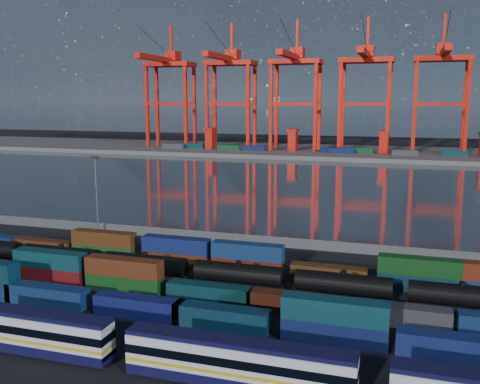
% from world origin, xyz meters
% --- Properties ---
extents(ground, '(700.00, 700.00, 0.00)m').
position_xyz_m(ground, '(0.00, 0.00, 0.00)').
color(ground, black).
rests_on(ground, ground).
extents(harbor_water, '(700.00, 700.00, 0.00)m').
position_xyz_m(harbor_water, '(0.00, 105.00, 0.01)').
color(harbor_water, '#2E3842').
rests_on(harbor_water, ground).
extents(far_quay, '(700.00, 70.00, 2.00)m').
position_xyz_m(far_quay, '(0.00, 210.00, 1.00)').
color(far_quay, '#514F4C').
rests_on(far_quay, ground).
extents(distant_mountains, '(2470.00, 1100.00, 520.00)m').
position_xyz_m(distant_mountains, '(63.02, 1600.00, 220.29)').
color(distant_mountains, '#1E2630').
rests_on(distant_mountains, ground).
extents(passenger_train, '(75.24, 2.87, 4.92)m').
position_xyz_m(passenger_train, '(16.28, -22.70, 2.47)').
color(passenger_train, silver).
rests_on(passenger_train, ground).
extents(container_row_south, '(140.00, 2.50, 5.34)m').
position_xyz_m(container_row_south, '(-8.34, -10.00, 2.05)').
color(container_row_south, '#393B3E').
rests_on(container_row_south, ground).
extents(container_row_mid, '(141.08, 2.41, 5.13)m').
position_xyz_m(container_row_mid, '(2.12, -2.47, 1.68)').
color(container_row_mid, '#434548').
rests_on(container_row_mid, ground).
extents(container_row_north, '(115.30, 2.40, 5.11)m').
position_xyz_m(container_row_north, '(9.06, 10.96, 2.19)').
color(container_row_north, navy).
rests_on(container_row_north, ground).
extents(tanker_string, '(122.50, 3.01, 4.31)m').
position_xyz_m(tanker_string, '(15.72, 3.90, 2.16)').
color(tanker_string, black).
rests_on(tanker_string, ground).
extents(waterfront_fence, '(160.12, 0.12, 2.20)m').
position_xyz_m(waterfront_fence, '(-0.00, 28.00, 1.00)').
color(waterfront_fence, '#595B5E').
rests_on(waterfront_fence, ground).
extents(yard_light_mast, '(1.60, 0.40, 16.60)m').
position_xyz_m(yard_light_mast, '(-30.00, 26.00, 9.30)').
color(yard_light_mast, slate).
rests_on(yard_light_mast, ground).
extents(gantry_cranes, '(201.01, 49.93, 67.62)m').
position_xyz_m(gantry_cranes, '(-7.50, 203.21, 41.45)').
color(gantry_cranes, red).
rests_on(gantry_cranes, ground).
extents(quay_containers, '(172.58, 10.99, 2.60)m').
position_xyz_m(quay_containers, '(-11.00, 195.46, 3.30)').
color(quay_containers, navy).
rests_on(quay_containers, far_quay).
extents(straddle_carriers, '(140.00, 7.00, 11.10)m').
position_xyz_m(straddle_carriers, '(-2.50, 200.00, 7.82)').
color(straddle_carriers, red).
rests_on(straddle_carriers, far_quay).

